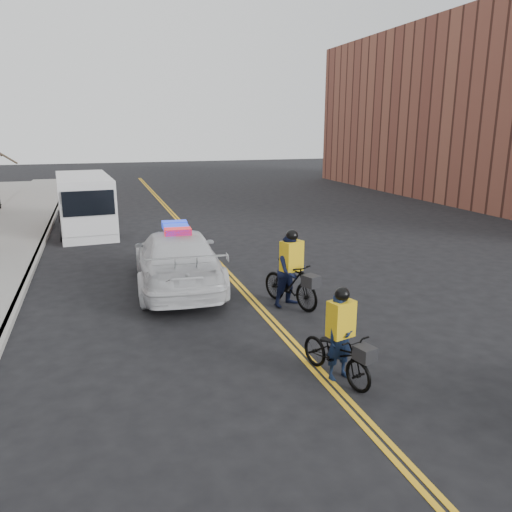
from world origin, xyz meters
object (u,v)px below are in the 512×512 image
at_px(police_cruiser, 177,259).
at_px(cargo_van, 85,205).
at_px(cyclist_far, 291,276).
at_px(cyclist_near, 340,347).

xyz_separation_m(police_cruiser, cargo_van, (-2.62, 9.08, 0.37)).
xyz_separation_m(cargo_van, cyclist_far, (5.18, -11.59, -0.41)).
xyz_separation_m(cargo_van, cyclist_near, (4.60, -15.49, -0.60)).
distance_m(police_cruiser, cyclist_near, 6.71).
bearing_deg(cargo_van, cyclist_far, -69.96).
distance_m(police_cruiser, cyclist_far, 3.59).
bearing_deg(police_cruiser, cargo_van, -70.03).
xyz_separation_m(police_cruiser, cyclist_far, (2.56, -2.51, -0.04)).
height_order(cyclist_near, cyclist_far, cyclist_far).
bearing_deg(cyclist_near, cyclist_far, 66.05).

